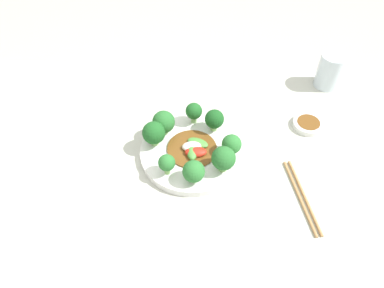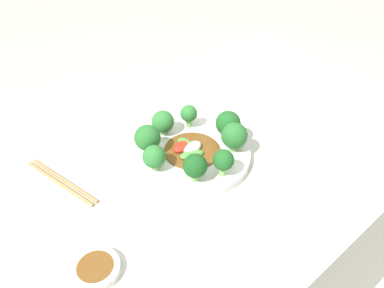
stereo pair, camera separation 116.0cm
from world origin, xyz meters
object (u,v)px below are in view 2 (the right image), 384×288
object	(u,v)px
plate	(192,154)
broccoli_southeast	(234,136)
broccoli_east	(228,124)
broccoli_west	(154,157)
sauce_dish	(96,269)
broccoli_south	(223,161)
chopsticks	(61,181)
broccoli_northeast	(189,114)
broccoli_northwest	(148,138)
broccoli_north	(163,122)
stirfry_center	(190,149)
broccoli_southwest	(195,166)

from	to	relation	value
plate	broccoli_southeast	xyz separation A→B (m)	(0.07, -0.05, 0.05)
broccoli_east	broccoli_west	bearing A→B (deg)	173.35
broccoli_east	sauce_dish	bearing A→B (deg)	-165.81
broccoli_south	chopsticks	size ratio (longest dim) A/B	0.30
chopsticks	sauce_dish	world-z (taller)	sauce_dish
broccoli_northeast	sauce_dish	xyz separation A→B (m)	(-0.36, -0.19, -0.05)
broccoli_northwest	broccoli_northeast	size ratio (longest dim) A/B	1.22
broccoli_north	stirfry_center	xyz separation A→B (m)	(0.01, -0.09, -0.03)
broccoli_southeast	broccoli_west	world-z (taller)	broccoli_southeast
broccoli_southeast	broccoli_east	distance (m)	0.04
broccoli_southeast	stirfry_center	xyz separation A→B (m)	(-0.08, 0.06, -0.03)
plate	sauce_dish	bearing A→B (deg)	-159.29
broccoli_northwest	broccoli_southwest	size ratio (longest dim) A/B	1.12
stirfry_center	chopsticks	bearing A→B (deg)	156.42
broccoli_northeast	sauce_dish	bearing A→B (deg)	-152.07
broccoli_north	broccoli_east	distance (m)	0.15
broccoli_southwest	broccoli_south	xyz separation A→B (m)	(0.05, -0.02, 0.00)
broccoli_east	sauce_dish	world-z (taller)	broccoli_east
broccoli_south	chopsticks	bearing A→B (deg)	140.73
broccoli_east	stirfry_center	xyz separation A→B (m)	(-0.10, 0.02, -0.03)
plate	broccoli_southeast	world-z (taller)	broccoli_southeast
broccoli_southwest	chopsticks	distance (m)	0.28
stirfry_center	plate	bearing A→B (deg)	-46.83
broccoli_north	broccoli_northwest	xyz separation A→B (m)	(-0.07, -0.04, 0.01)
broccoli_southwest	stirfry_center	size ratio (longest dim) A/B	0.50
broccoli_northwest	broccoli_southeast	bearing A→B (deg)	-36.71
broccoli_north	broccoli_southeast	size ratio (longest dim) A/B	0.88
broccoli_southeast	chopsticks	world-z (taller)	broccoli_southeast
broccoli_west	stirfry_center	size ratio (longest dim) A/B	0.46
chopsticks	broccoli_south	bearing A→B (deg)	-39.27
stirfry_center	broccoli_southwest	bearing A→B (deg)	-123.20
broccoli_west	broccoli_south	bearing A→B (deg)	-47.42
chopsticks	sauce_dish	distance (m)	0.24
broccoli_north	sauce_dish	bearing A→B (deg)	-144.89
broccoli_southeast	broccoli_southwest	bearing A→B (deg)	-172.02
stirfry_center	broccoli_south	bearing A→B (deg)	-87.74
broccoli_northwest	chopsticks	bearing A→B (deg)	162.67
broccoli_northeast	broccoli_southwest	bearing A→B (deg)	-126.01
broccoli_northeast	stirfry_center	distance (m)	0.10
broccoli_west	sauce_dish	size ratio (longest dim) A/B	0.71
stirfry_center	sauce_dish	world-z (taller)	stirfry_center
broccoli_northwest	broccoli_southeast	distance (m)	0.19
broccoli_north	broccoli_southwest	world-z (taller)	broccoli_southwest
broccoli_northwest	stirfry_center	bearing A→B (deg)	-36.93
broccoli_west	broccoli_east	xyz separation A→B (m)	(0.19, -0.02, 0.01)
broccoli_northwest	sauce_dish	world-z (taller)	broccoli_northwest
broccoli_northeast	stirfry_center	world-z (taller)	broccoli_northeast
broccoli_east	broccoli_south	size ratio (longest dim) A/B	1.12
broccoli_southeast	sauce_dish	size ratio (longest dim) A/B	0.83
broccoli_east	chopsticks	world-z (taller)	broccoli_east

